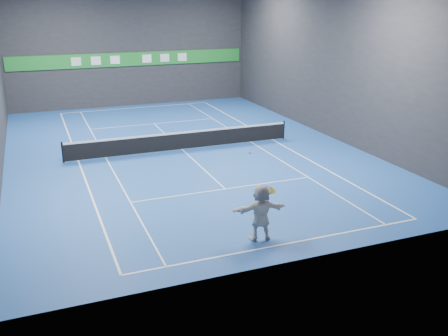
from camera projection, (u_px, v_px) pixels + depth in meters
name	position (u px, v px, depth m)	size (l,w,h in m)	color
ground	(182.00, 150.00, 27.16)	(26.00, 26.00, 0.00)	#1C4A9B
wall_back	(130.00, 45.00, 37.18)	(18.00, 0.10, 9.00)	#27272A
wall_front	(310.00, 120.00, 14.25)	(18.00, 0.10, 9.00)	#27272A
wall_right	(329.00, 59.00, 28.83)	(0.10, 26.00, 9.00)	#27272A
baseline_near	(285.00, 244.00, 16.67)	(10.98, 0.08, 0.01)	white
baseline_far	(137.00, 108.00, 37.65)	(10.98, 0.08, 0.01)	white
sideline_doubles_left	(78.00, 161.00, 25.26)	(0.08, 23.78, 0.01)	white
sideline_doubles_right	(273.00, 140.00, 29.06)	(0.08, 23.78, 0.01)	white
sideline_singles_left	(106.00, 158.00, 25.74)	(0.06, 23.78, 0.01)	white
sideline_singles_right	(251.00, 142.00, 28.58)	(0.06, 23.78, 0.01)	white
service_line_near	(225.00, 189.00, 21.52)	(8.23, 0.06, 0.01)	white
service_line_far	(154.00, 124.00, 32.80)	(8.23, 0.06, 0.01)	white
center_service_line	(182.00, 150.00, 27.16)	(0.06, 12.80, 0.01)	white
player	(261.00, 212.00, 16.71)	(1.85, 0.59, 2.00)	silver
tennis_ball	(250.00, 153.00, 15.89)	(0.07, 0.07, 0.07)	#BCD323
tennis_net	(182.00, 140.00, 26.99)	(12.50, 0.10, 1.07)	black
sponsor_banner	(131.00, 59.00, 37.44)	(17.64, 0.11, 1.00)	#1D872B
tennis_racket	(268.00, 192.00, 16.63)	(0.52, 0.33, 0.62)	red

